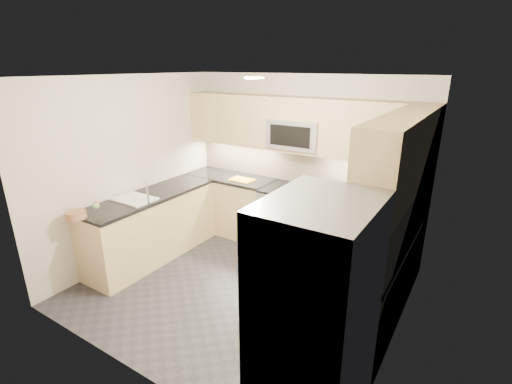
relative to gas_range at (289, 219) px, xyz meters
name	(u,v)px	position (x,y,z in m)	size (l,w,h in m)	color
floor	(241,287)	(0.00, -1.28, -0.46)	(3.60, 3.20, 0.00)	#27272C
ceiling	(238,76)	(0.00, -1.28, 2.04)	(3.60, 3.20, 0.02)	beige
wall_back	(301,162)	(0.00, 0.32, 0.79)	(3.60, 0.02, 2.50)	beige
wall_front	(123,248)	(0.00, -2.88, 0.79)	(3.60, 0.02, 2.50)	beige
wall_left	(132,169)	(-1.80, -1.28, 0.79)	(0.02, 3.20, 2.50)	beige
wall_right	(407,228)	(1.80, -1.28, 0.79)	(0.02, 3.20, 2.50)	beige
base_cab_back_left	(231,205)	(-1.09, 0.02, -0.01)	(1.42, 0.60, 0.90)	tan
base_cab_back_right	(363,236)	(1.09, 0.02, -0.01)	(1.42, 0.60, 0.90)	tan
base_cab_right	(369,287)	(1.50, -1.12, -0.01)	(0.60, 1.70, 0.90)	tan
base_cab_peninsula	(153,227)	(-1.50, -1.28, -0.01)	(0.60, 2.00, 0.90)	tan
countertop_back_left	(230,177)	(-1.09, 0.02, 0.47)	(1.42, 0.63, 0.04)	black
countertop_back_right	(367,203)	(1.09, 0.02, 0.47)	(1.42, 0.63, 0.04)	black
countertop_right	(374,246)	(1.50, -1.12, 0.47)	(0.63, 1.70, 0.04)	black
countertop_peninsula	(149,196)	(-1.50, -1.28, 0.47)	(0.63, 2.00, 0.04)	black
upper_cab_back	(297,125)	(0.00, 0.15, 1.37)	(3.60, 0.35, 0.75)	tan
upper_cab_right	(401,156)	(1.62, -1.00, 1.37)	(0.35, 1.95, 0.75)	tan
backsplash_back	(301,166)	(0.00, 0.32, 0.74)	(3.60, 0.01, 0.51)	tan
backsplash_right	(415,217)	(1.80, -0.82, 0.74)	(0.01, 2.30, 0.51)	tan
gas_range	(289,219)	(0.00, 0.00, 0.00)	(0.76, 0.65, 0.91)	#929499
range_cooktop	(290,190)	(0.00, 0.00, 0.46)	(0.76, 0.65, 0.03)	black
oven_door_glass	(279,227)	(0.00, -0.33, -0.01)	(0.62, 0.02, 0.45)	black
oven_handle	(278,210)	(0.00, -0.35, 0.26)	(0.02, 0.02, 0.60)	#B2B5BA
microwave	(296,134)	(0.00, 0.12, 1.24)	(0.76, 0.40, 0.40)	#9B9FA3
microwave_door	(289,136)	(0.00, -0.08, 1.24)	(0.60, 0.01, 0.28)	black
refrigerator	(315,318)	(1.45, -2.43, 0.45)	(0.70, 0.90, 1.80)	#919398
fridge_handle_left	(258,308)	(1.08, -2.61, 0.49)	(0.02, 0.02, 1.20)	#B2B5BA
fridge_handle_right	(282,285)	(1.08, -2.25, 0.49)	(0.02, 0.02, 1.20)	#B2B5BA
sink_basin	(135,204)	(-1.50, -1.53, 0.42)	(0.52, 0.38, 0.16)	white
faucet	(148,193)	(-1.24, -1.53, 0.62)	(0.03, 0.03, 0.28)	silver
utensil_bowl	(412,205)	(1.64, 0.00, 0.56)	(0.26, 0.26, 0.15)	#51AF4B
cutting_board	(242,180)	(-0.81, -0.05, 0.49)	(0.37, 0.26, 0.01)	orange
fruit_basket	(76,215)	(-1.58, -2.30, 0.53)	(0.23, 0.23, 0.08)	#A16D4B
fruit_apple	(96,205)	(-1.49, -2.09, 0.60)	(0.07, 0.07, 0.07)	red
fruit_pear	(96,206)	(-1.46, -2.11, 0.60)	(0.07, 0.07, 0.07)	#6DC755
dish_towel_check	(274,221)	(-0.06, -0.37, 0.10)	(0.16, 0.01, 0.30)	white
dish_towel_blue	(284,223)	(0.10, -0.37, 0.10)	(0.20, 0.02, 0.37)	#366196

